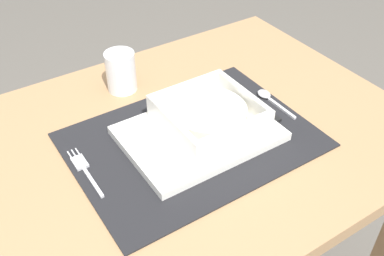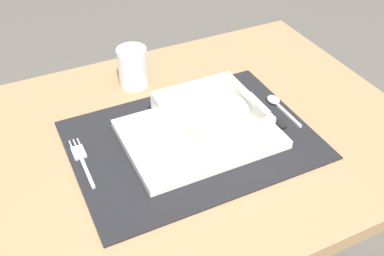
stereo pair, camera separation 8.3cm
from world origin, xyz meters
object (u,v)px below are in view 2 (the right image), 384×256
(porridge_bowl, at_px, (210,117))
(drinking_glass, at_px, (133,69))
(dining_table, at_px, (181,176))
(fork, at_px, (81,158))
(spoon, at_px, (276,103))
(butter_knife, at_px, (267,112))

(porridge_bowl, height_order, drinking_glass, drinking_glass)
(dining_table, xyz_separation_m, fork, (-0.19, 0.01, 0.12))
(porridge_bowl, height_order, spoon, porridge_bowl)
(porridge_bowl, relative_size, spoon, 1.53)
(dining_table, height_order, drinking_glass, drinking_glass)
(butter_knife, height_order, drinking_glass, drinking_glass)
(dining_table, distance_m, fork, 0.22)
(drinking_glass, bearing_deg, dining_table, -84.88)
(spoon, xyz_separation_m, drinking_glass, (-0.24, 0.20, 0.03))
(dining_table, height_order, porridge_bowl, porridge_bowl)
(dining_table, bearing_deg, porridge_bowl, -20.96)
(porridge_bowl, xyz_separation_m, spoon, (0.17, 0.02, -0.03))
(porridge_bowl, height_order, butter_knife, porridge_bowl)
(fork, xyz_separation_m, butter_knife, (0.37, -0.03, 0.00))
(spoon, bearing_deg, fork, 176.46)
(butter_knife, distance_m, drinking_glass, 0.30)
(porridge_bowl, xyz_separation_m, drinking_glass, (-0.07, 0.22, -0.00))
(porridge_bowl, relative_size, drinking_glass, 1.94)
(spoon, bearing_deg, butter_knife, -154.71)
(fork, xyz_separation_m, spoon, (0.41, -0.01, 0.00))
(spoon, relative_size, drinking_glass, 1.27)
(fork, height_order, butter_knife, butter_knife)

